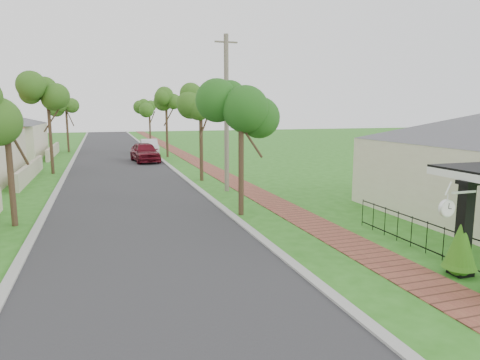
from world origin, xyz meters
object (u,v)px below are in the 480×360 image
station_clock (448,207)px  porch_post (464,233)px  utility_pole (226,114)px  parked_car_red (145,152)px  parked_car_white (149,147)px  near_tree (241,113)px

station_clock → porch_post: bearing=18.8°
utility_pole → parked_car_red: bearing=101.0°
porch_post → utility_pole: bearing=100.9°
parked_car_white → utility_pole: bearing=-83.8°
parked_car_red → near_tree: bearing=-90.0°
parked_car_red → station_clock: station_clock is taller
near_tree → parked_car_white: bearing=92.0°
porch_post → parked_car_red: porch_post is taller
station_clock → parked_car_white: bearing=95.8°
parked_car_red → station_clock: (4.53, -28.16, 1.13)m
near_tree → parked_car_red: bearing=95.6°
parked_car_white → near_tree: near_tree is taller
porch_post → station_clock: porch_post is taller
near_tree → utility_pole: (0.91, 5.21, -0.07)m
parked_car_red → parked_car_white: 6.40m
parked_car_red → parked_car_white: size_ratio=1.08×
parked_car_red → parked_car_white: bearing=75.0°
parked_car_white → utility_pole: (1.80, -20.96, 3.38)m
parked_car_red → utility_pole: size_ratio=0.59×
parked_car_red → porch_post: bearing=-84.6°
porch_post → parked_car_red: bearing=101.0°
porch_post → near_tree: size_ratio=0.48×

